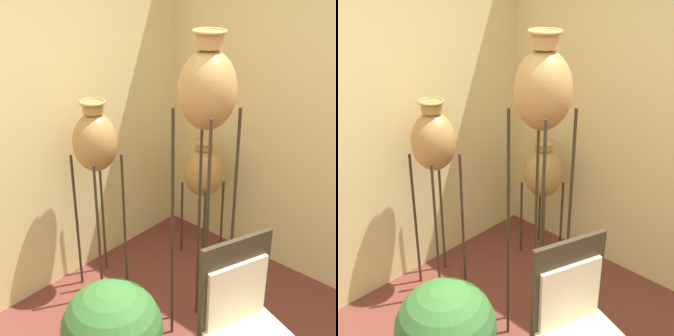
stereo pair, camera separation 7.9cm
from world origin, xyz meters
TOP-DOWN VIEW (x-y plane):
  - vase_stand_tall at (0.75, 0.63)m, footprint 0.32×0.32m
  - vase_stand_medium at (0.66, 1.52)m, footprint 0.31×0.31m
  - vase_stand_short at (1.52, 1.23)m, footprint 0.32×0.32m
  - chair at (0.44, 0.08)m, footprint 0.57×0.57m
  - potted_plant at (0.07, 0.74)m, footprint 0.59×0.59m

SIDE VIEW (x-z plane):
  - potted_plant at x=0.07m, z-range 0.03..0.73m
  - chair at x=0.44m, z-range 0.08..1.15m
  - vase_stand_short at x=1.52m, z-range 0.24..1.27m
  - vase_stand_medium at x=0.66m, z-range 0.43..1.92m
  - vase_stand_tall at x=0.75m, z-range 0.66..2.67m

